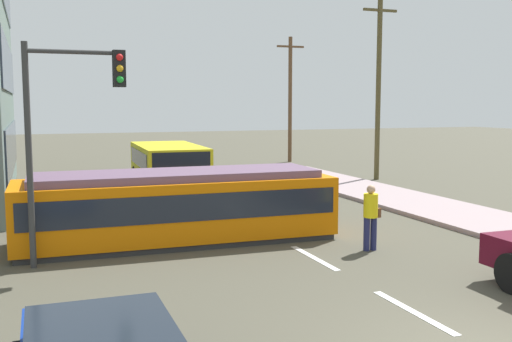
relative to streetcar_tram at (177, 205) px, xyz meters
name	(u,v)px	position (x,y,z in m)	size (l,w,h in m)	color
ground_plane	(255,226)	(2.67, 1.12, -0.98)	(120.00, 120.00, 0.00)	#4B4739
lane_stripe_1	(413,312)	(2.67, -6.88, -0.98)	(0.16, 2.40, 0.01)	silver
lane_stripe_2	(314,258)	(2.67, -2.88, -0.98)	(0.16, 2.40, 0.01)	silver
lane_stripe_3	(210,201)	(2.67, 6.00, -0.98)	(0.16, 2.40, 0.01)	silver
lane_stripe_4	(174,182)	(2.67, 12.00, -0.98)	(0.16, 2.40, 0.01)	silver
streetcar_tram	(177,205)	(0.00, 0.00, 0.00)	(8.41, 2.73, 1.90)	orange
city_bus	(169,165)	(1.84, 9.44, 0.13)	(2.73, 5.77, 1.94)	gold
pedestrian_crossing	(371,214)	(4.33, -2.70, -0.04)	(0.47, 0.36, 1.67)	navy
parked_sedan_mid	(70,201)	(-2.52, 3.96, -0.36)	(2.04, 4.25, 1.19)	maroon
traffic_light_mast	(67,113)	(-2.81, -1.42, 2.51)	(2.23, 0.33, 5.05)	#333333
utility_pole_mid	(378,86)	(12.13, 9.47, 3.55)	(1.80, 0.24, 8.69)	brown
utility_pole_far	(290,97)	(11.77, 19.11, 3.11)	(1.80, 0.24, 7.82)	brown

